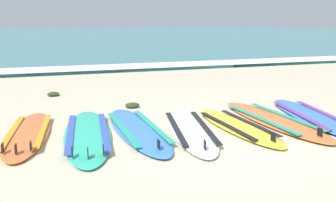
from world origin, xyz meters
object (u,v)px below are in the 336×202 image
Objects in this scene: surfboard_1 at (88,134)px; surfboard_4 at (237,126)px; surfboard_3 at (190,129)px; surfboard_5 at (273,119)px; surfboard_6 at (312,116)px; surfboard_2 at (137,129)px; surfboard_0 at (28,133)px.

surfboard_1 is 1.19× the size of surfboard_4.
surfboard_1 is at bearing 170.57° from surfboard_3.
surfboard_5 is 1.00× the size of surfboard_6.
surfboard_5 is (2.18, -0.16, -0.00)m from surfboard_2.
surfboard_2 and surfboard_4 have the same top height.
surfboard_3 is 0.93× the size of surfboard_5.
surfboard_4 is 0.84× the size of surfboard_5.
surfboard_4 is 1.45m from surfboard_6.
surfboard_0 is 0.89× the size of surfboard_1.
surfboard_4 and surfboard_6 have the same top height.
surfboard_5 is (2.89, -0.15, -0.00)m from surfboard_1.
surfboard_0 is 0.96× the size of surfboard_3.
surfboard_0 is at bearing 166.81° from surfboard_3.
surfboard_4 is (0.74, -0.06, 0.00)m from surfboard_3.
surfboard_5 is at bearing 11.68° from surfboard_4.
surfboard_2 is 0.96× the size of surfboard_6.
surfboard_5 is 0.73m from surfboard_6.
surfboard_6 is (1.45, 0.13, -0.00)m from surfboard_4.
surfboard_0 is 1.54m from surfboard_2.
surfboard_2 and surfboard_5 have the same top height.
surfboard_3 is 2.19m from surfboard_6.
surfboard_0 is 2.30m from surfboard_3.
surfboard_1 is 3.63m from surfboard_6.
surfboard_3 is 0.93× the size of surfboard_6.
surfboard_3 is 1.11× the size of surfboard_4.
surfboard_2 is at bearing 176.46° from surfboard_6.
surfboard_1 is at bearing 177.01° from surfboard_5.
surfboard_5 is (0.72, 0.15, -0.00)m from surfboard_4.
surfboard_2 is at bearing -10.37° from surfboard_0.
surfboard_0 is at bearing 173.26° from surfboard_5.
surfboard_0 is at bearing 160.31° from surfboard_1.
surfboard_1 is (0.80, -0.28, -0.00)m from surfboard_0.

